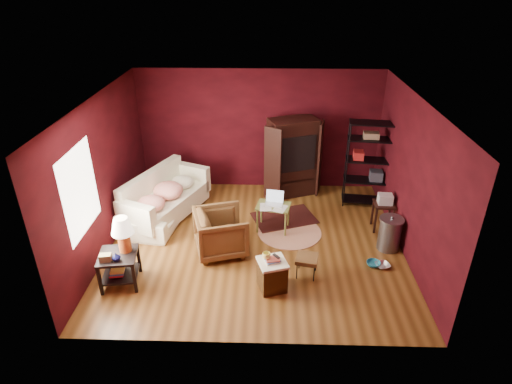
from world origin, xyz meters
TOP-DOWN VIEW (x-y plane):
  - room at (-0.04, -0.01)m, footprint 5.54×5.04m
  - sofa at (-1.96, 0.88)m, footprint 0.90×2.13m
  - armchair at (-0.63, -0.29)m, footprint 1.04×1.08m
  - pet_bowl_steel at (2.27, -0.69)m, footprint 0.26×0.14m
  - pet_bowl_turquoise at (2.12, -0.66)m, footprint 0.26×0.14m
  - vase at (-2.17, -1.41)m, footprint 0.17×0.17m
  - mug at (0.21, -1.31)m, footprint 0.16×0.14m
  - side_table at (-2.16, -1.19)m, footprint 0.68×0.68m
  - sofa_cushions at (-1.95, 0.93)m, footprint 1.62×2.32m
  - hamper at (0.31, -1.31)m, footprint 0.55×0.55m
  - footstool at (0.90, -0.94)m, footprint 0.43×0.43m
  - rug_round at (0.67, 0.39)m, footprint 1.63×1.63m
  - rug_oriental at (0.58, 0.92)m, footprint 1.48×1.22m
  - laptop_desk at (0.34, 0.50)m, footprint 0.73×0.60m
  - tv_armoire at (0.77, 2.09)m, footprint 1.33×1.04m
  - wire_shelving at (2.37, 1.64)m, footprint 0.97×0.51m
  - small_stand at (2.53, 0.58)m, footprint 0.41×0.41m
  - trash_can at (2.50, -0.11)m, footprint 0.54×0.54m

SIDE VIEW (x-z plane):
  - rug_round at x=0.67m, z-range 0.00..0.01m
  - rug_oriental at x=0.58m, z-range 0.01..0.02m
  - pet_bowl_turquoise at x=2.12m, z-range 0.00..0.25m
  - pet_bowl_steel at x=2.27m, z-range 0.00..0.25m
  - hamper at x=0.31m, z-range -0.03..0.59m
  - footstool at x=0.90m, z-range 0.14..0.51m
  - trash_can at x=2.50m, z-range -0.02..0.68m
  - sofa at x=-1.96m, z-range 0.00..0.81m
  - sofa_cushions at x=-1.95m, z-range -0.01..0.90m
  - armchair at x=-0.63m, z-range 0.00..0.91m
  - laptop_desk at x=0.34m, z-range 0.10..0.90m
  - small_stand at x=2.53m, z-range 0.19..0.98m
  - vase at x=-2.17m, z-range 0.57..0.71m
  - mug at x=0.21m, z-range 0.60..0.73m
  - side_table at x=-2.16m, z-range 0.12..1.32m
  - tv_armoire at x=0.77m, z-range 0.04..1.84m
  - wire_shelving at x=2.37m, z-range 0.09..2.00m
  - room at x=-0.04m, z-range -0.02..2.82m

